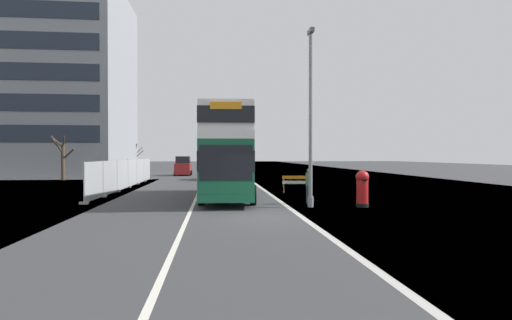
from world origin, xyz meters
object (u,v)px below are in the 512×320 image
(double_decker_bus, at_px, (229,152))
(car_receding_mid, at_px, (183,166))
(lamppost_foreground, at_px, (311,123))
(pedestrian_at_kerb, at_px, (309,186))
(roadworks_barrier, at_px, (297,182))
(red_pillar_postbox, at_px, (362,187))
(car_oncoming_near, at_px, (220,168))

(double_decker_bus, height_order, car_receding_mid, double_decker_bus)
(lamppost_foreground, relative_size, car_receding_mid, 2.10)
(double_decker_bus, relative_size, pedestrian_at_kerb, 6.03)
(car_receding_mid, height_order, pedestrian_at_kerb, car_receding_mid)
(lamppost_foreground, xyz_separation_m, roadworks_barrier, (0.80, 7.00, -3.24))
(red_pillar_postbox, distance_m, pedestrian_at_kerb, 2.68)
(car_receding_mid, distance_m, pedestrian_at_kerb, 30.73)
(pedestrian_at_kerb, bearing_deg, double_decker_bus, 142.17)
(red_pillar_postbox, bearing_deg, pedestrian_at_kerb, 145.98)
(car_receding_mid, bearing_deg, pedestrian_at_kerb, -73.86)
(roadworks_barrier, distance_m, pedestrian_at_kerb, 5.73)
(roadworks_barrier, distance_m, car_receding_mid, 25.51)
(car_receding_mid, bearing_deg, double_decker_bus, -80.13)
(car_oncoming_near, bearing_deg, car_receding_mid, 115.48)
(roadworks_barrier, distance_m, car_oncoming_near, 15.56)
(car_receding_mid, bearing_deg, roadworks_barrier, -69.07)
(lamppost_foreground, xyz_separation_m, car_receding_mid, (-8.31, 30.82, -2.89))
(pedestrian_at_kerb, bearing_deg, car_oncoming_near, 101.69)
(double_decker_bus, distance_m, car_oncoming_near, 17.50)
(red_pillar_postbox, bearing_deg, car_receding_mid, 109.13)
(red_pillar_postbox, distance_m, roadworks_barrier, 7.38)
(car_oncoming_near, bearing_deg, roadworks_barrier, -71.99)
(double_decker_bus, bearing_deg, roadworks_barrier, 30.36)
(double_decker_bus, bearing_deg, lamppost_foreground, -49.64)
(roadworks_barrier, xyz_separation_m, pedestrian_at_kerb, (-0.57, -5.69, 0.19))
(lamppost_foreground, height_order, car_oncoming_near, lamppost_foreground)
(roadworks_barrier, bearing_deg, car_oncoming_near, 108.01)
(roadworks_barrier, xyz_separation_m, car_oncoming_near, (-4.81, 14.79, 0.40))
(red_pillar_postbox, height_order, pedestrian_at_kerb, pedestrian_at_kerb)
(roadworks_barrier, bearing_deg, car_receding_mid, 110.93)
(lamppost_foreground, bearing_deg, roadworks_barrier, 83.44)
(lamppost_foreground, distance_m, roadworks_barrier, 7.75)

